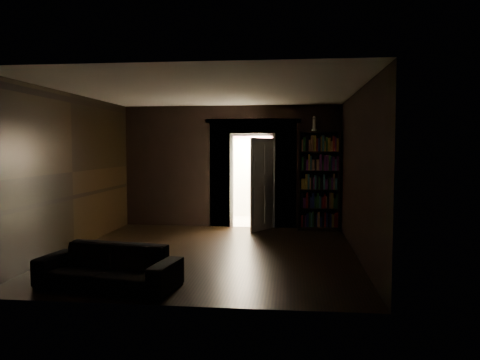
# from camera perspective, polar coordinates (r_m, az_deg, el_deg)

# --- Properties ---
(ground) EXTENTS (5.50, 5.50, 0.00)m
(ground) POSITION_cam_1_polar(r_m,az_deg,el_deg) (8.28, -3.58, -8.86)
(ground) COLOR black
(ground) RESTS_ON ground
(room_walls) EXTENTS (5.02, 5.61, 2.84)m
(room_walls) POSITION_cam_1_polar(r_m,az_deg,el_deg) (9.13, -2.53, 3.00)
(room_walls) COLOR black
(room_walls) RESTS_ON ground
(kitchen_alcove) EXTENTS (2.20, 1.80, 2.60)m
(kitchen_alcove) POSITION_cam_1_polar(r_m,az_deg,el_deg) (11.87, 1.99, 0.95)
(kitchen_alcove) COLOR beige
(kitchen_alcove) RESTS_ON ground
(sofa) EXTENTS (1.97, 1.09, 0.72)m
(sofa) POSITION_cam_1_polar(r_m,az_deg,el_deg) (6.50, -15.76, -9.36)
(sofa) COLOR black
(sofa) RESTS_ON ground
(bookshelf) EXTENTS (0.94, 0.45, 2.20)m
(bookshelf) POSITION_cam_1_polar(r_m,az_deg,el_deg) (10.54, 9.59, -0.09)
(bookshelf) COLOR black
(bookshelf) RESTS_ON ground
(refrigerator) EXTENTS (0.87, 0.82, 1.65)m
(refrigerator) POSITION_cam_1_polar(r_m,az_deg,el_deg) (12.12, 3.79, -0.82)
(refrigerator) COLOR white
(refrigerator) RESTS_ON ground
(door) EXTENTS (0.48, 0.75, 2.05)m
(door) POSITION_cam_1_polar(r_m,az_deg,el_deg) (10.37, 2.73, -0.52)
(door) COLOR silver
(door) RESTS_ON ground
(figurine) EXTENTS (0.15, 0.15, 0.33)m
(figurine) POSITION_cam_1_polar(r_m,az_deg,el_deg) (10.54, 9.03, 6.80)
(figurine) COLOR silver
(figurine) RESTS_ON bookshelf
(bottles) EXTENTS (0.63, 0.34, 0.26)m
(bottles) POSITION_cam_1_polar(r_m,az_deg,el_deg) (12.09, 3.85, 3.71)
(bottles) COLOR black
(bottles) RESTS_ON refrigerator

